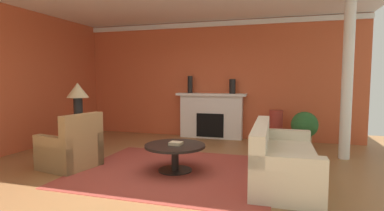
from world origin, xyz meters
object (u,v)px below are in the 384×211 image
armchair_near_window (71,150)px  vase_mantel_left (190,85)px  table_lamp (78,94)px  vase_tall_corner (276,127)px  vase_mantel_right (232,86)px  fireplace (211,117)px  side_table (79,134)px  potted_plant (304,127)px  coffee_table (175,151)px  sofa (281,161)px

armchair_near_window → vase_mantel_left: vase_mantel_left is taller
table_lamp → vase_tall_corner: bearing=28.0°
vase_mantel_right → table_lamp: bearing=-140.5°
fireplace → side_table: bearing=-133.6°
potted_plant → table_lamp: bearing=-160.1°
coffee_table → table_lamp: (-2.31, 0.59, 0.89)m
side_table → table_lamp: bearing=0.0°
vase_mantel_left → vase_tall_corner: (2.17, -0.25, -0.98)m
table_lamp → fireplace: bearing=46.4°
sofa → armchair_near_window: 3.47m
potted_plant → vase_mantel_right: bearing=157.6°
fireplace → vase_mantel_right: (0.55, -0.05, 0.79)m
armchair_near_window → potted_plant: bearing=32.8°
vase_mantel_left → vase_tall_corner: vase_mantel_left is taller
sofa → coffee_table: (-1.68, -0.03, 0.04)m
sofa → armchair_near_window: (-3.46, -0.36, 0.01)m
sofa → vase_mantel_right: 3.27m
sofa → vase_mantel_right: bearing=112.9°
fireplace → potted_plant: size_ratio=2.16×
sofa → vase_mantel_right: (-1.20, 2.85, 1.04)m
fireplace → vase_tall_corner: size_ratio=2.24×
fireplace → coffee_table: size_ratio=1.80×
sofa → potted_plant: size_ratio=2.55×
sofa → vase_mantel_right: size_ratio=5.82×
armchair_near_window → table_lamp: bearing=120.2°
vase_mantel_left → vase_tall_corner: bearing=-6.6°
armchair_near_window → vase_mantel_left: 3.58m
side_table → sofa: bearing=-8.0°
coffee_table → vase_mantel_right: bearing=80.6°
table_lamp → potted_plant: table_lamp is taller
side_table → vase_tall_corner: bearing=28.0°
fireplace → armchair_near_window: size_ratio=1.89×
sofa → vase_tall_corner: sofa is taller
fireplace → vase_tall_corner: bearing=-10.5°
fireplace → potted_plant: (2.22, -0.74, -0.06)m
sofa → side_table: 4.03m
table_lamp → vase_mantel_right: size_ratio=2.06×
vase_mantel_left → vase_mantel_right: vase_mantel_left is taller
armchair_near_window → sofa: bearing=5.9°
table_lamp → vase_mantel_left: vase_mantel_left is taller
fireplace → side_table: (-2.24, -2.34, -0.15)m
fireplace → vase_mantel_left: vase_mantel_left is taller
potted_plant → vase_tall_corner: bearing=143.9°
sofa → armchair_near_window: bearing=-174.1°
table_lamp → vase_mantel_left: size_ratio=1.69×
sofa → table_lamp: 4.13m
sofa → armchair_near_window: size_ratio=2.23×
table_lamp → vase_tall_corner: table_lamp is taller
fireplace → sofa: size_ratio=0.85×
sofa → side_table: bearing=172.0°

